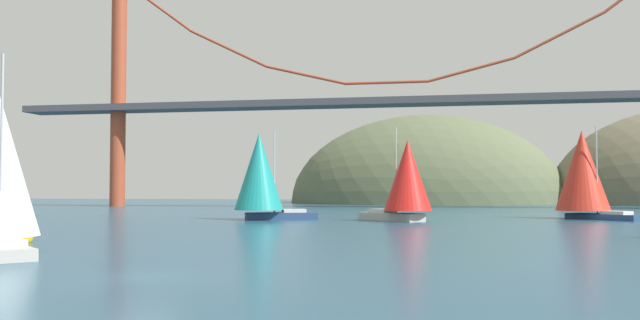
# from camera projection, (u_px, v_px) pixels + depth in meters

# --- Properties ---
(ground_plane) EXTENTS (360.00, 360.00, 0.00)m
(ground_plane) POSITION_uv_depth(u_px,v_px,m) (145.00, 277.00, 26.40)
(ground_plane) COLOR navy
(headland_center) EXTENTS (62.05, 44.00, 40.05)m
(headland_center) POSITION_uv_depth(u_px,v_px,m) (426.00, 203.00, 157.83)
(headland_center) COLOR #5B6647
(headland_center) RESTS_ON ground_plane
(suspension_bridge) EXTENTS (136.59, 6.00, 43.10)m
(suspension_bridge) POSITION_uv_depth(u_px,v_px,m) (386.00, 94.00, 120.37)
(suspension_bridge) COLOR #A34228
(suspension_bridge) RESTS_ON ground_plane
(sailboat_teal_sail) EXTENTS (9.58, 6.93, 9.50)m
(sailboat_teal_sail) POSITION_uv_depth(u_px,v_px,m) (260.00, 174.00, 74.07)
(sailboat_teal_sail) COLOR navy
(sailboat_teal_sail) RESTS_ON ground_plane
(sailboat_scarlet_sail) EXTENTS (9.73, 9.82, 10.12)m
(sailboat_scarlet_sail) POSITION_uv_depth(u_px,v_px,m) (583.00, 172.00, 76.52)
(sailboat_scarlet_sail) COLOR navy
(sailboat_scarlet_sail) RESTS_ON ground_plane
(sailboat_red_spinnaker) EXTENTS (8.88, 8.19, 9.64)m
(sailboat_red_spinnaker) POSITION_uv_depth(u_px,v_px,m) (406.00, 179.00, 70.33)
(sailboat_red_spinnaker) COLOR #B7B2A8
(sailboat_red_spinnaker) RESTS_ON ground_plane
(channel_buoy) EXTENTS (1.10, 1.10, 2.64)m
(channel_buoy) POSITION_uv_depth(u_px,v_px,m) (24.00, 236.00, 43.23)
(channel_buoy) COLOR gold
(channel_buoy) RESTS_ON ground_plane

